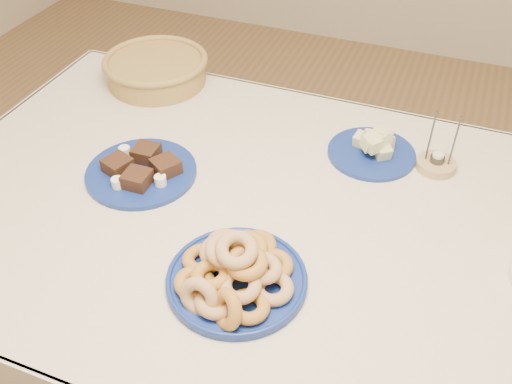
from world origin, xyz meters
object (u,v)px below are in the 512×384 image
at_px(wicker_basket, 156,69).
at_px(melon_plate, 373,148).
at_px(donut_platter, 235,274).
at_px(candle_holder, 436,164).
at_px(brownie_plate, 141,170).
at_px(dining_table, 263,243).

bearing_deg(wicker_basket, melon_plate, -10.47).
relative_size(donut_platter, candle_holder, 2.16).
height_order(brownie_plate, candle_holder, candle_holder).
relative_size(dining_table, donut_platter, 4.74).
bearing_deg(donut_platter, dining_table, 96.23).
xyz_separation_m(dining_table, candle_holder, (0.35, 0.31, 0.12)).
bearing_deg(donut_platter, candle_holder, 58.93).
distance_m(melon_plate, wicker_basket, 0.73).
relative_size(melon_plate, wicker_basket, 0.64).
relative_size(donut_platter, wicker_basket, 0.89).
xyz_separation_m(wicker_basket, candle_holder, (0.88, -0.13, -0.03)).
distance_m(dining_table, wicker_basket, 0.71).
height_order(wicker_basket, candle_holder, candle_holder).
distance_m(dining_table, brownie_plate, 0.36).
relative_size(donut_platter, melon_plate, 1.40).
bearing_deg(dining_table, candle_holder, 41.61).
bearing_deg(donut_platter, melon_plate, 73.09).
bearing_deg(wicker_basket, candle_holder, -8.37).
height_order(dining_table, donut_platter, donut_platter).
distance_m(wicker_basket, candle_holder, 0.89).
distance_m(donut_platter, melon_plate, 0.57).
xyz_separation_m(dining_table, donut_platter, (0.03, -0.23, 0.14)).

